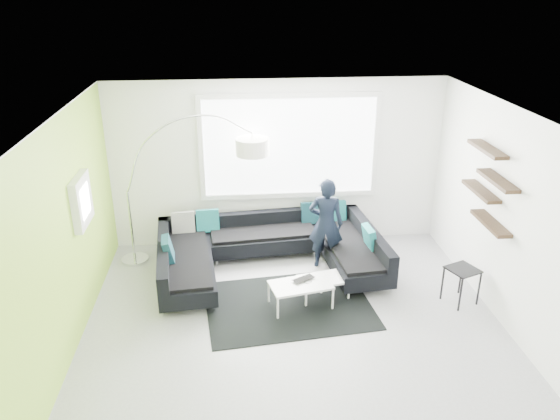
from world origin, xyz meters
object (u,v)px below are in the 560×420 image
object	(u,v)px
laptop	(305,281)
sectional_sofa	(270,253)
side_table	(461,285)
arc_lamp	(127,192)
coffee_table	(312,290)
person	(326,224)

from	to	relation	value
laptop	sectional_sofa	bearing A→B (deg)	84.06
sectional_sofa	side_table	xyz separation A→B (m)	(2.61, -1.11, -0.06)
sectional_sofa	arc_lamp	bearing A→B (deg)	160.41
sectional_sofa	arc_lamp	size ratio (longest dim) A/B	1.49
coffee_table	person	world-z (taller)	person
arc_lamp	person	world-z (taller)	arc_lamp
sectional_sofa	laptop	xyz separation A→B (m)	(0.43, -0.96, 0.05)
side_table	laptop	bearing A→B (deg)	175.84
side_table	laptop	xyz separation A→B (m)	(-2.18, 0.16, 0.10)
arc_lamp	side_table	bearing A→B (deg)	-15.92
coffee_table	laptop	bearing A→B (deg)	-168.21
arc_lamp	person	bearing A→B (deg)	-4.79
sectional_sofa	person	xyz separation A→B (m)	(0.88, 0.11, 0.42)
coffee_table	side_table	bearing A→B (deg)	-17.80
coffee_table	person	distance (m)	1.22
side_table	laptop	size ratio (longest dim) A/B	1.38
coffee_table	laptop	xyz separation A→B (m)	(-0.10, -0.04, 0.19)
coffee_table	laptop	world-z (taller)	laptop
sectional_sofa	side_table	distance (m)	2.83
coffee_table	person	bearing A→B (deg)	58.71
person	laptop	xyz separation A→B (m)	(-0.45, -1.07, -0.37)
arc_lamp	person	size ratio (longest dim) A/B	1.62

